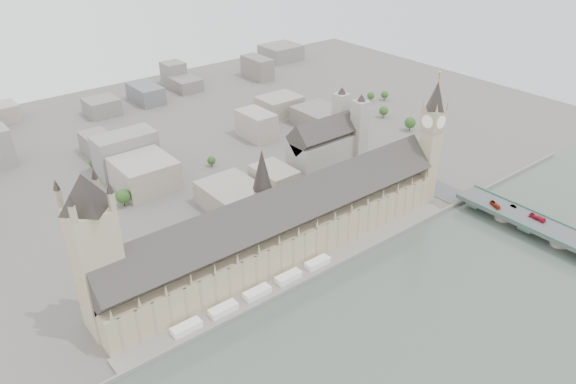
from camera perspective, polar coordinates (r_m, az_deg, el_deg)
ground at (r=380.64m, az=1.15°, el=-7.73°), size 900.00×900.00×0.00m
embankment_wall at (r=370.72m, az=2.65°, el=-8.62°), size 600.00×1.50×3.00m
river_terrace at (r=375.48m, az=1.89°, el=-8.14°), size 270.00×15.00×2.00m
terrace_tents at (r=354.57m, az=-3.16°, el=-10.15°), size 118.00×7.00×4.00m
palace_of_westminster at (r=380.32m, az=-0.72°, el=-3.60°), size 265.00×40.73×55.44m
elizabeth_tower at (r=446.09m, az=14.37°, el=5.72°), size 17.00×17.00×107.50m
victoria_tower at (r=320.11m, az=-19.02°, el=-5.39°), size 30.00×30.00×100.00m
central_tower at (r=361.73m, az=-2.62°, el=0.99°), size 13.00×13.00×48.00m
westminster_bridge at (r=446.59m, az=25.06°, el=-3.94°), size 25.00×325.00×10.25m
westminster_abbey at (r=493.36m, az=4.04°, el=4.68°), size 68.00×36.00×64.00m
city_skyline_inland at (r=557.58m, az=-15.24°, el=5.97°), size 720.00×360.00×38.00m
park_trees at (r=411.43m, az=-5.28°, el=-3.48°), size 110.00×30.00×15.00m
red_bus_north at (r=455.78m, az=20.29°, el=-1.24°), size 6.83×10.95×3.03m
red_bus_south at (r=450.11m, az=24.01°, el=-2.40°), size 3.38×12.25×3.38m
car_silver at (r=460.90m, az=21.93°, el=-1.33°), size 1.64×4.67×1.54m
car_approach at (r=502.94m, az=13.26°, el=2.67°), size 4.34×6.12×1.65m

